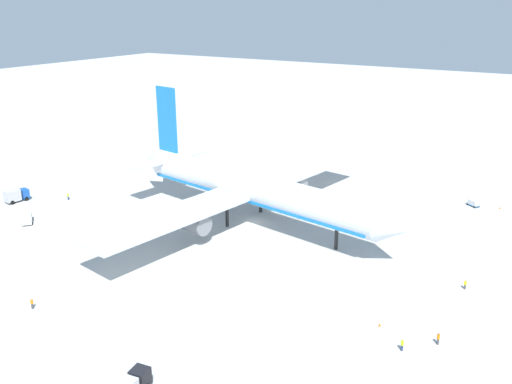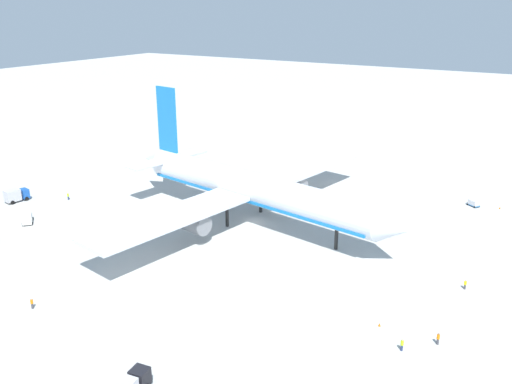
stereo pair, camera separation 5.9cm
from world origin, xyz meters
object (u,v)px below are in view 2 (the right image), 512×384
object	(u,v)px
airliner	(250,188)
ground_worker_3	(402,345)
service_van	(27,218)
traffic_cone_0	(380,325)
service_truck_2	(16,195)
ground_worker_1	(32,303)
ground_worker_0	(465,285)
ground_worker_4	(438,339)
ground_worker_2	(68,196)
traffic_cone_1	(500,208)
baggage_cart_0	(473,203)

from	to	relation	value
airliner	ground_worker_3	distance (m)	49.68
service_van	traffic_cone_0	xyz separation A→B (m)	(75.21, 1.32, -0.76)
airliner	service_truck_2	bearing A→B (deg)	-160.66
ground_worker_1	ground_worker_0	bearing A→B (deg)	36.43
service_truck_2	service_van	bearing A→B (deg)	-27.66
traffic_cone_0	ground_worker_4	bearing A→B (deg)	-0.62
ground_worker_2	ground_worker_4	size ratio (longest dim) A/B	1.02
ground_worker_2	service_truck_2	bearing A→B (deg)	-142.67
service_truck_2	ground_worker_2	size ratio (longest dim) A/B	3.13
ground_worker_4	traffic_cone_1	distance (m)	58.54
ground_worker_0	ground_worker_3	size ratio (longest dim) A/B	0.93
baggage_cart_0	ground_worker_3	bearing A→B (deg)	-87.68
service_truck_2	ground_worker_1	size ratio (longest dim) A/B	3.13
service_truck_2	ground_worker_3	size ratio (longest dim) A/B	3.19
ground_worker_1	ground_worker_2	distance (m)	48.42
service_van	ground_worker_2	size ratio (longest dim) A/B	2.53
ground_worker_3	traffic_cone_0	world-z (taller)	ground_worker_3
ground_worker_1	traffic_cone_1	size ratio (longest dim) A/B	3.20
service_truck_2	ground_worker_3	world-z (taller)	service_truck_2
service_truck_2	baggage_cart_0	xyz separation A→B (m)	(90.23, 51.66, -0.84)
ground_worker_1	ground_worker_2	bearing A→B (deg)	133.59
service_van	baggage_cart_0	xyz separation A→B (m)	(77.09, 58.55, -0.25)
ground_worker_1	traffic_cone_0	bearing A→B (deg)	26.17
baggage_cart_0	ground_worker_4	xyz separation A→B (m)	(6.16, -57.32, 0.10)
service_truck_2	traffic_cone_0	xyz separation A→B (m)	(88.35, -5.57, -1.34)
baggage_cart_0	traffic_cone_1	distance (m)	5.55
airliner	ground_worker_2	distance (m)	44.68
ground_worker_3	ground_worker_2	bearing A→B (deg)	168.81
airliner	ground_worker_0	world-z (taller)	airliner
ground_worker_4	ground_worker_2	bearing A→B (deg)	171.73
ground_worker_2	ground_worker_0	bearing A→B (deg)	3.05
ground_worker_1	traffic_cone_0	xyz separation A→B (m)	(45.76, 22.48, -0.62)
ground_worker_2	airliner	bearing A→B (deg)	14.71
ground_worker_2	ground_worker_3	distance (m)	85.13
baggage_cart_0	ground_worker_1	world-z (taller)	ground_worker_1
service_van	ground_worker_4	distance (m)	83.27
ground_worker_3	traffic_cone_0	size ratio (longest dim) A/B	3.13
airliner	service_truck_2	xyz separation A→B (m)	(-51.99, -18.25, -5.55)
ground_worker_2	ground_worker_4	world-z (taller)	ground_worker_2
baggage_cart_0	ground_worker_4	distance (m)	57.65
ground_worker_0	ground_worker_3	distance (m)	21.49
ground_worker_0	traffic_cone_1	xyz separation A→B (m)	(-0.79, 41.21, -0.54)
service_truck_2	ground_worker_4	xyz separation A→B (m)	(96.40, -5.66, -0.74)
ground_worker_3	ground_worker_4	xyz separation A→B (m)	(3.69, 3.85, 0.00)
ground_worker_0	baggage_cart_0	bearing A→B (deg)	98.78
ground_worker_0	traffic_cone_0	world-z (taller)	ground_worker_0
ground_worker_4	traffic_cone_1	bearing A→B (deg)	90.76
ground_worker_4	traffic_cone_0	bearing A→B (deg)	179.38
airliner	ground_worker_0	bearing A→B (deg)	-8.44
airliner	traffic_cone_0	size ratio (longest dim) A/B	136.34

